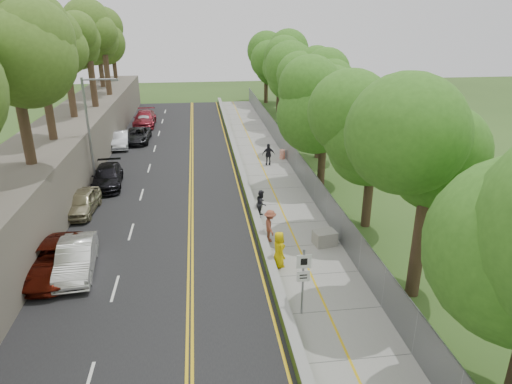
% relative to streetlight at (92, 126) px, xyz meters
% --- Properties ---
extents(ground, '(140.00, 140.00, 0.00)m').
position_rel_streetlight_xyz_m(ground, '(10.46, -14.00, -4.64)').
color(ground, '#33511E').
rests_on(ground, ground).
extents(road, '(11.20, 66.00, 0.04)m').
position_rel_streetlight_xyz_m(road, '(5.06, 1.00, -4.62)').
color(road, black).
rests_on(road, ground).
extents(sidewalk, '(4.20, 66.00, 0.05)m').
position_rel_streetlight_xyz_m(sidewalk, '(13.01, 1.00, -4.61)').
color(sidewalk, gray).
rests_on(sidewalk, ground).
extents(jersey_barrier, '(0.42, 66.00, 0.60)m').
position_rel_streetlight_xyz_m(jersey_barrier, '(10.71, 1.00, -4.34)').
color(jersey_barrier, '#94EA2A').
rests_on(jersey_barrier, ground).
extents(rock_embankment, '(5.00, 66.00, 4.00)m').
position_rel_streetlight_xyz_m(rock_embankment, '(-3.04, 1.00, -2.64)').
color(rock_embankment, '#595147').
rests_on(rock_embankment, ground).
extents(chainlink_fence, '(0.04, 66.00, 2.00)m').
position_rel_streetlight_xyz_m(chainlink_fence, '(15.11, 1.00, -3.64)').
color(chainlink_fence, slate).
rests_on(chainlink_fence, ground).
extents(trees_embankment, '(6.40, 66.00, 13.00)m').
position_rel_streetlight_xyz_m(trees_embankment, '(-2.54, 1.00, 5.86)').
color(trees_embankment, '#4C7423').
rests_on(trees_embankment, rock_embankment).
extents(trees_fenceside, '(7.00, 66.00, 14.00)m').
position_rel_streetlight_xyz_m(trees_fenceside, '(17.46, 1.00, 2.36)').
color(trees_fenceside, '#418123').
rests_on(trees_fenceside, ground).
extents(streetlight, '(2.52, 0.22, 8.00)m').
position_rel_streetlight_xyz_m(streetlight, '(0.00, 0.00, 0.00)').
color(streetlight, gray).
rests_on(streetlight, ground).
extents(signpost, '(0.62, 0.09, 3.10)m').
position_rel_streetlight_xyz_m(signpost, '(11.51, -17.02, -2.68)').
color(signpost, gray).
rests_on(signpost, sidewalk).
extents(construction_barrel, '(0.50, 0.50, 0.82)m').
position_rel_streetlight_xyz_m(construction_barrel, '(14.76, 5.18, -4.18)').
color(construction_barrel, '#F03A16').
rests_on(construction_barrel, sidewalk).
extents(concrete_block, '(1.33, 1.08, 0.80)m').
position_rel_streetlight_xyz_m(concrete_block, '(14.16, -11.00, -4.19)').
color(concrete_block, gray).
rests_on(concrete_block, sidewalk).
extents(car_1, '(2.08, 4.83, 1.55)m').
position_rel_streetlight_xyz_m(car_1, '(1.22, -12.27, -3.83)').
color(car_1, white).
rests_on(car_1, road).
extents(car_2, '(2.47, 5.32, 1.48)m').
position_rel_streetlight_xyz_m(car_2, '(0.13, -12.21, -3.86)').
color(car_2, '#59150B').
rests_on(car_2, road).
extents(car_3, '(2.48, 5.25, 1.48)m').
position_rel_streetlight_xyz_m(car_3, '(0.63, 0.09, -3.86)').
color(car_3, black).
rests_on(car_3, road).
extents(car_4, '(1.97, 4.35, 1.45)m').
position_rel_streetlight_xyz_m(car_4, '(-0.14, -4.75, -3.88)').
color(car_4, tan).
rests_on(car_4, road).
extents(car_5, '(2.00, 4.59, 1.47)m').
position_rel_streetlight_xyz_m(car_5, '(-0.03, 11.01, -3.87)').
color(car_5, silver).
rests_on(car_5, road).
extents(car_6, '(2.36, 4.98, 1.37)m').
position_rel_streetlight_xyz_m(car_6, '(1.45, 12.65, -3.91)').
color(car_6, black).
rests_on(car_6, road).
extents(car_7, '(2.38, 5.77, 1.67)m').
position_rel_streetlight_xyz_m(car_7, '(1.46, 19.78, -3.77)').
color(car_7, maroon).
rests_on(car_7, road).
extents(car_8, '(1.82, 4.46, 1.52)m').
position_rel_streetlight_xyz_m(car_8, '(1.46, 19.25, -3.84)').
color(car_8, '#BBBBC0').
rests_on(car_8, road).
extents(painter_0, '(0.82, 1.05, 1.91)m').
position_rel_streetlight_xyz_m(painter_0, '(11.21, -13.00, -3.64)').
color(painter_0, '#D7B607').
rests_on(painter_0, sidewalk).
extents(painter_1, '(0.49, 0.63, 1.53)m').
position_rel_streetlight_xyz_m(painter_1, '(11.21, -6.31, -3.82)').
color(painter_1, silver).
rests_on(painter_1, sidewalk).
extents(painter_2, '(0.93, 1.03, 1.73)m').
position_rel_streetlight_xyz_m(painter_2, '(11.21, -6.74, -3.72)').
color(painter_2, '#222227').
rests_on(painter_2, sidewalk).
extents(painter_3, '(0.75, 1.23, 1.86)m').
position_rel_streetlight_xyz_m(painter_3, '(11.21, -10.19, -3.66)').
color(painter_3, brown).
rests_on(painter_3, sidewalk).
extents(person_far, '(1.10, 0.48, 1.85)m').
position_rel_streetlight_xyz_m(person_far, '(13.26, 3.57, -3.66)').
color(person_far, black).
rests_on(person_far, sidewalk).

